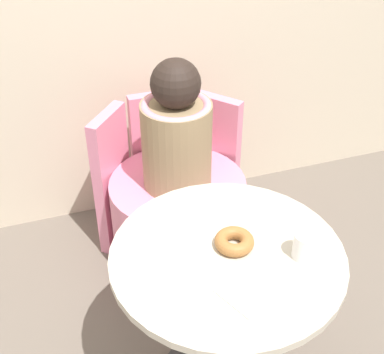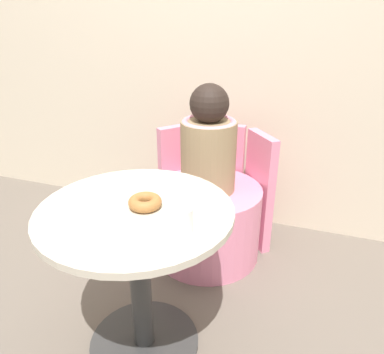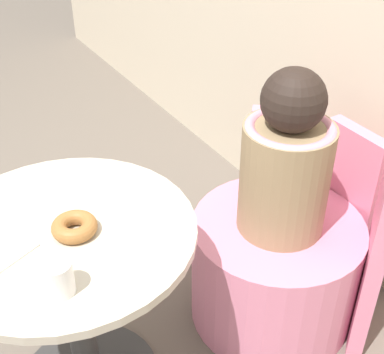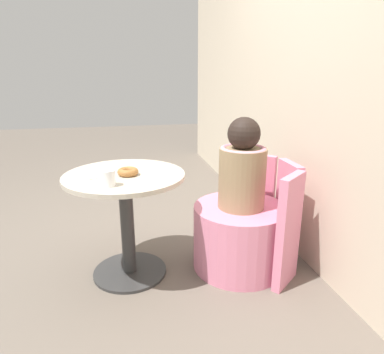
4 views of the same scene
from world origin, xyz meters
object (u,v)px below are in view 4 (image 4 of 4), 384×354
object	(u,v)px
cup	(108,178)
donut	(128,172)
child_figure	(242,168)
round_table	(126,205)
tub_chair	(239,237)

from	to	relation	value
cup	donut	bearing A→B (deg)	149.91
child_figure	donut	size ratio (longest dim) A/B	4.66
round_table	tub_chair	xyz separation A→B (m)	(0.06, 0.68, -0.24)
child_figure	cup	world-z (taller)	child_figure
round_table	tub_chair	distance (m)	0.72
child_figure	donut	bearing A→B (deg)	-92.50
donut	round_table	bearing A→B (deg)	-145.37
cup	child_figure	bearing A→B (deg)	100.71
tub_chair	child_figure	distance (m)	0.44
round_table	cup	xyz separation A→B (m)	(0.20, -0.08, 0.23)
cup	tub_chair	bearing A→B (deg)	100.71
round_table	tub_chair	size ratio (longest dim) A/B	1.20
tub_chair	child_figure	xyz separation A→B (m)	(-0.00, -0.00, 0.44)
tub_chair	child_figure	world-z (taller)	child_figure
tub_chair	donut	bearing A→B (deg)	-92.50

